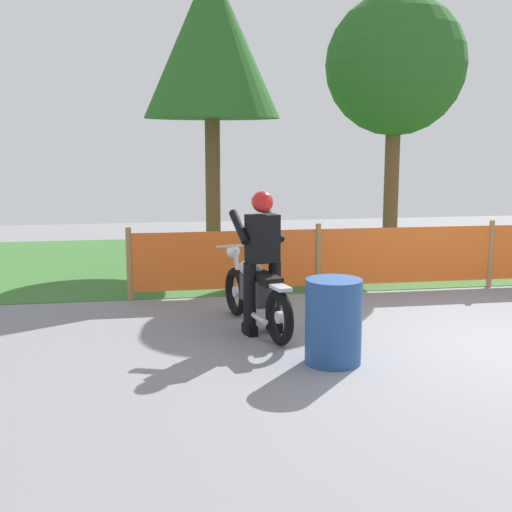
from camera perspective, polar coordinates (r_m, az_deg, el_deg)
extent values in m
cube|color=gray|center=(8.05, 20.08, -7.19)|extent=(24.00, 24.00, 0.02)
cube|color=#386B2D|center=(13.29, 7.76, -0.02)|extent=(24.00, 6.02, 0.01)
cylinder|color=#997547|center=(9.66, -10.76, -0.70)|extent=(0.08, 0.08, 1.05)
cylinder|color=#997547|center=(9.98, 5.30, -0.24)|extent=(0.08, 0.08, 1.05)
cylinder|color=#997547|center=(11.00, 19.36, 0.18)|extent=(0.08, 0.08, 1.05)
cube|color=orange|center=(9.72, -2.60, -0.36)|extent=(2.68, 0.02, 0.85)
cube|color=orange|center=(10.41, 12.68, 0.09)|extent=(2.68, 0.02, 0.85)
cylinder|color=brown|center=(12.59, -3.69, 5.57)|extent=(0.28, 0.28, 2.66)
cone|color=#286023|center=(12.68, -3.83, 17.90)|extent=(2.50, 2.50, 2.77)
cylinder|color=brown|center=(13.13, 11.45, 5.74)|extent=(0.28, 0.28, 2.73)
sphere|color=#286023|center=(13.17, 11.80, 15.67)|extent=(2.60, 2.60, 2.60)
torus|color=black|center=(8.74, -1.71, -3.05)|extent=(0.25, 0.64, 0.63)
cylinder|color=silver|center=(8.74, -1.71, -3.05)|extent=(0.09, 0.15, 0.14)
torus|color=black|center=(7.50, 2.00, -5.24)|extent=(0.25, 0.64, 0.63)
cylinder|color=silver|center=(7.50, 2.00, -5.24)|extent=(0.09, 0.15, 0.14)
cube|color=#38383D|center=(8.03, 0.13, -2.91)|extent=(0.36, 0.63, 0.32)
ellipsoid|color=#B7B7C1|center=(8.19, -0.47, -1.10)|extent=(0.34, 0.55, 0.22)
cube|color=black|center=(7.76, 0.82, -1.94)|extent=(0.33, 0.59, 0.10)
cube|color=silver|center=(7.41, 2.02, -2.66)|extent=(0.23, 0.38, 0.04)
cylinder|color=silver|center=(8.62, -1.58, -1.28)|extent=(0.10, 0.24, 0.56)
sphere|color=white|center=(8.73, -1.95, 0.37)|extent=(0.21, 0.21, 0.18)
cylinder|color=silver|center=(8.53, -1.50, 0.89)|extent=(0.59, 0.16, 0.03)
cylinder|color=silver|center=(7.77, 0.02, -5.18)|extent=(0.19, 0.55, 0.07)
cylinder|color=black|center=(7.85, -0.54, -3.69)|extent=(0.18, 0.18, 0.86)
cube|color=black|center=(7.94, -0.54, -6.28)|extent=(0.16, 0.28, 0.12)
cylinder|color=black|center=(7.97, 1.60, -3.48)|extent=(0.18, 0.18, 0.86)
cube|color=black|center=(8.06, 1.59, -6.04)|extent=(0.16, 0.28, 0.12)
cube|color=black|center=(7.77, 0.55, 1.51)|extent=(0.40, 0.31, 0.56)
cylinder|color=black|center=(7.84, -1.44, 2.49)|extent=(0.20, 0.49, 0.38)
cylinder|color=black|center=(8.01, 1.51, 2.64)|extent=(0.20, 0.49, 0.38)
sphere|color=red|center=(7.72, 0.55, 4.63)|extent=(0.30, 0.30, 0.25)
cube|color=black|center=(7.81, 0.27, 4.70)|extent=(0.18, 0.07, 0.08)
cylinder|color=navy|center=(6.91, 6.62, -5.56)|extent=(0.58, 0.58, 0.88)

